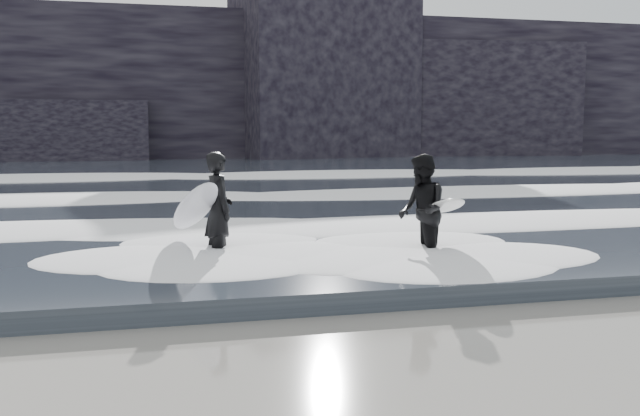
# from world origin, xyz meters

# --- Properties ---
(ground) EXTENTS (120.00, 120.00, 0.00)m
(ground) POSITION_xyz_m (0.00, 0.00, 0.00)
(ground) COLOR #715C56
(ground) RESTS_ON ground
(sea) EXTENTS (90.00, 52.00, 0.30)m
(sea) POSITION_xyz_m (0.00, 29.00, 0.15)
(sea) COLOR #2D343E
(sea) RESTS_ON ground
(headland) EXTENTS (70.00, 9.00, 10.00)m
(headland) POSITION_xyz_m (0.00, 46.00, 5.00)
(headland) COLOR black
(headland) RESTS_ON ground
(foam_near) EXTENTS (60.00, 3.20, 0.20)m
(foam_near) POSITION_xyz_m (0.00, 9.00, 0.40)
(foam_near) COLOR white
(foam_near) RESTS_ON sea
(foam_mid) EXTENTS (60.00, 4.00, 0.24)m
(foam_mid) POSITION_xyz_m (0.00, 16.00, 0.42)
(foam_mid) COLOR white
(foam_mid) RESTS_ON sea
(foam_far) EXTENTS (60.00, 4.80, 0.30)m
(foam_far) POSITION_xyz_m (0.00, 25.00, 0.45)
(foam_far) COLOR white
(foam_far) RESTS_ON sea
(surfer_left) EXTENTS (1.16, 2.15, 1.94)m
(surfer_left) POSITION_xyz_m (-2.22, 6.64, 0.98)
(surfer_left) COLOR black
(surfer_left) RESTS_ON ground
(surfer_right) EXTENTS (1.34, 2.08, 1.91)m
(surfer_right) POSITION_xyz_m (1.20, 5.72, 0.96)
(surfer_right) COLOR black
(surfer_right) RESTS_ON ground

